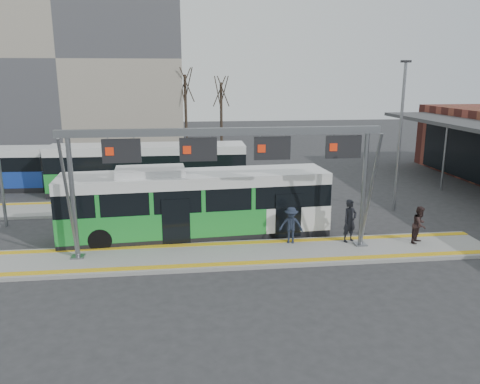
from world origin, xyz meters
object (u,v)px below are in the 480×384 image
object	(u,v)px
gantry	(227,154)
passenger_b	(420,225)
passenger_a	(350,221)
hero_bus	(196,205)
passenger_c	(291,225)

from	to	relation	value
gantry	passenger_b	distance (m)	9.15
gantry	passenger_a	xyz separation A→B (m)	(5.50, 0.55, -3.19)
hero_bus	passenger_c	bearing A→B (deg)	-27.45
passenger_a	gantry	bearing A→B (deg)	162.91
hero_bus	passenger_c	distance (m)	4.55
gantry	passenger_c	xyz separation A→B (m)	(2.87, 0.67, -3.33)
gantry	passenger_c	bearing A→B (deg)	13.12
gantry	passenger_a	bearing A→B (deg)	5.69
hero_bus	passenger_a	bearing A→B (deg)	-19.66
passenger_a	passenger_b	world-z (taller)	passenger_a
gantry	hero_bus	size ratio (longest dim) A/B	1.05
passenger_c	passenger_a	bearing A→B (deg)	12.04
hero_bus	passenger_b	bearing A→B (deg)	-17.77
gantry	hero_bus	world-z (taller)	gantry
passenger_c	gantry	bearing A→B (deg)	-152.23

